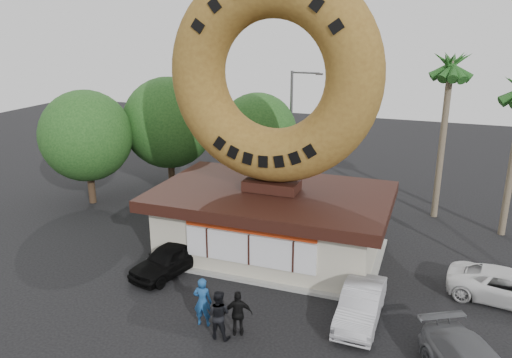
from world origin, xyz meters
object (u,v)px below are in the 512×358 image
object	(u,v)px
person_left	(203,302)
car_white	(509,287)
car_black	(169,259)
person_center	(218,314)
donut_shop	(271,220)
giant_donut	(273,75)
person_right	(238,313)
street_lamp	(293,125)
car_silver	(361,304)

from	to	relation	value
person_left	car_white	distance (m)	12.46
car_black	car_white	xyz separation A→B (m)	(14.27, 2.61, -0.03)
person_center	car_white	distance (m)	11.96
donut_shop	person_center	bearing A→B (deg)	-86.73
giant_donut	person_right	size ratio (longest dim) A/B	5.57
giant_donut	person_center	distance (m)	10.65
street_lamp	car_black	world-z (taller)	street_lamp
person_right	car_silver	bearing A→B (deg)	-168.65
donut_shop	giant_donut	distance (m)	6.96
person_left	car_white	size ratio (longest dim) A/B	0.41
person_left	person_right	xyz separation A→B (m)	(1.50, -0.13, -0.10)
giant_donut	person_center	bearing A→B (deg)	-86.74
person_left	car_black	distance (m)	4.58
donut_shop	street_lamp	xyz separation A→B (m)	(-1.86, 10.02, 2.72)
person_left	car_silver	xyz separation A→B (m)	(5.54, 2.35, -0.30)
street_lamp	car_white	distance (m)	16.96
person_center	person_right	xyz separation A→B (m)	(0.62, 0.39, -0.06)
donut_shop	person_right	xyz separation A→B (m)	(1.04, -6.85, -0.88)
donut_shop	person_left	world-z (taller)	donut_shop
street_lamp	car_silver	distance (m)	16.41
donut_shop	person_left	bearing A→B (deg)	-93.93
street_lamp	person_right	bearing A→B (deg)	-80.27
donut_shop	person_right	bearing A→B (deg)	-81.40
car_silver	car_white	world-z (taller)	car_silver
street_lamp	person_right	world-z (taller)	street_lamp
person_left	giant_donut	bearing A→B (deg)	-102.66
person_center	car_white	size ratio (longest dim) A/B	0.40
donut_shop	car_black	size ratio (longest dim) A/B	2.76
person_center	car_white	world-z (taller)	person_center
giant_donut	person_center	world-z (taller)	giant_donut
car_black	person_left	bearing A→B (deg)	-29.41
giant_donut	car_black	bearing A→B (deg)	-136.51
car_black	car_silver	distance (m)	8.84
person_center	donut_shop	bearing A→B (deg)	-87.86
donut_shop	car_silver	xyz separation A→B (m)	(5.08, -4.37, -1.08)
person_right	car_white	size ratio (longest dim) A/B	0.37
street_lamp	person_right	distance (m)	17.49
giant_donut	car_silver	xyz separation A→B (m)	(5.08, -4.38, -8.05)
person_right	car_black	distance (m)	5.81
donut_shop	car_white	world-z (taller)	donut_shop
giant_donut	car_silver	world-z (taller)	giant_donut
donut_shop	street_lamp	distance (m)	10.54
person_center	car_silver	size ratio (longest dim) A/B	0.46
person_left	person_right	distance (m)	1.51
giant_donut	car_silver	bearing A→B (deg)	-40.79
street_lamp	person_left	bearing A→B (deg)	-85.24
donut_shop	car_silver	bearing A→B (deg)	-40.69
giant_donut	street_lamp	bearing A→B (deg)	100.51
donut_shop	person_center	xyz separation A→B (m)	(0.41, -7.24, -0.82)
giant_donut	car_black	size ratio (longest dim) A/B	2.43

